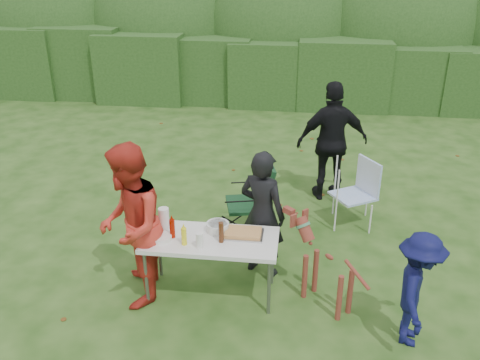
# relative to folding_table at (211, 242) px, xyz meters

# --- Properties ---
(ground) EXTENTS (80.00, 80.00, 0.00)m
(ground) POSITION_rel_folding_table_xyz_m (0.21, 0.16, -0.69)
(ground) COLOR #1E4211
(hedge_row) EXTENTS (22.00, 1.40, 1.70)m
(hedge_row) POSITION_rel_folding_table_xyz_m (0.21, 8.16, 0.16)
(hedge_row) COLOR #23471C
(hedge_row) RESTS_ON ground
(shrub_backdrop) EXTENTS (20.00, 2.60, 3.20)m
(shrub_backdrop) POSITION_rel_folding_table_xyz_m (0.21, 9.76, 0.91)
(shrub_backdrop) COLOR #3D6628
(shrub_backdrop) RESTS_ON ground
(folding_table) EXTENTS (1.50, 0.70, 0.74)m
(folding_table) POSITION_rel_folding_table_xyz_m (0.00, 0.00, 0.00)
(folding_table) COLOR silver
(folding_table) RESTS_ON ground
(person_cook) EXTENTS (0.69, 0.59, 1.60)m
(person_cook) POSITION_rel_folding_table_xyz_m (0.53, 0.52, 0.11)
(person_cook) COLOR black
(person_cook) RESTS_ON ground
(person_red_jacket) EXTENTS (0.89, 1.04, 1.86)m
(person_red_jacket) POSITION_rel_folding_table_xyz_m (-0.84, -0.18, 0.24)
(person_red_jacket) COLOR red
(person_red_jacket) RESTS_ON ground
(person_black_puffy) EXTENTS (1.18, 0.70, 1.89)m
(person_black_puffy) POSITION_rel_folding_table_xyz_m (1.43, 2.72, 0.26)
(person_black_puffy) COLOR black
(person_black_puffy) RESTS_ON ground
(child) EXTENTS (0.60, 0.87, 1.24)m
(child) POSITION_rel_folding_table_xyz_m (2.14, -0.51, -0.07)
(child) COLOR #0C0F3F
(child) RESTS_ON ground
(dog) EXTENTS (1.01, 0.99, 0.96)m
(dog) POSITION_rel_folding_table_xyz_m (1.31, -0.05, -0.21)
(dog) COLOR brown
(dog) RESTS_ON ground
(camping_chair) EXTENTS (0.81, 0.81, 1.07)m
(camping_chair) POSITION_rel_folding_table_xyz_m (0.27, 1.39, -0.15)
(camping_chair) COLOR #13391D
(camping_chair) RESTS_ON ground
(lawn_chair) EXTENTS (0.79, 0.79, 0.97)m
(lawn_chair) POSITION_rel_folding_table_xyz_m (1.73, 1.89, -0.20)
(lawn_chair) COLOR #5C8FE7
(lawn_chair) RESTS_ON ground
(food_tray) EXTENTS (0.45, 0.30, 0.02)m
(food_tray) POSITION_rel_folding_table_xyz_m (0.35, 0.11, 0.06)
(food_tray) COLOR #B7B7BA
(food_tray) RESTS_ON folding_table
(focaccia_bread) EXTENTS (0.40, 0.26, 0.04)m
(focaccia_bread) POSITION_rel_folding_table_xyz_m (0.35, 0.11, 0.09)
(focaccia_bread) COLOR tan
(focaccia_bread) RESTS_ON food_tray
(mustard_bottle) EXTENTS (0.06, 0.06, 0.20)m
(mustard_bottle) POSITION_rel_folding_table_xyz_m (-0.26, -0.16, 0.15)
(mustard_bottle) COLOR yellow
(mustard_bottle) RESTS_ON folding_table
(ketchup_bottle) EXTENTS (0.06, 0.06, 0.22)m
(ketchup_bottle) POSITION_rel_folding_table_xyz_m (-0.42, -0.03, 0.16)
(ketchup_bottle) COLOR #8C0F00
(ketchup_bottle) RESTS_ON folding_table
(beer_bottle) EXTENTS (0.06, 0.06, 0.24)m
(beer_bottle) POSITION_rel_folding_table_xyz_m (0.13, -0.06, 0.17)
(beer_bottle) COLOR #47230F
(beer_bottle) RESTS_ON folding_table
(paper_towel_roll) EXTENTS (0.12, 0.12, 0.26)m
(paper_towel_roll) POSITION_rel_folding_table_xyz_m (-0.56, 0.14, 0.18)
(paper_towel_roll) COLOR white
(paper_towel_roll) RESTS_ON folding_table
(cup_stack) EXTENTS (0.08, 0.08, 0.18)m
(cup_stack) POSITION_rel_folding_table_xyz_m (-0.08, -0.21, 0.14)
(cup_stack) COLOR white
(cup_stack) RESTS_ON folding_table
(pasta_bowl) EXTENTS (0.26, 0.26, 0.10)m
(pasta_bowl) POSITION_rel_folding_table_xyz_m (0.05, 0.17, 0.10)
(pasta_bowl) COLOR silver
(pasta_bowl) RESTS_ON folding_table
(plate_stack) EXTENTS (0.24, 0.24, 0.05)m
(plate_stack) POSITION_rel_folding_table_xyz_m (-0.54, -0.09, 0.08)
(plate_stack) COLOR white
(plate_stack) RESTS_ON folding_table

